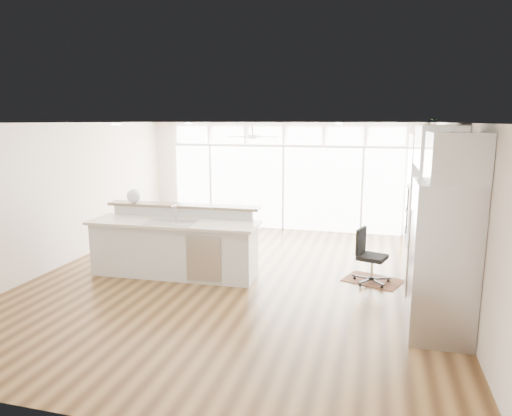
# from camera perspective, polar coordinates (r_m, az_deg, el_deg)

# --- Properties ---
(floor) EXTENTS (7.00, 8.00, 0.02)m
(floor) POSITION_cam_1_polar(r_m,az_deg,el_deg) (8.09, -2.24, -8.98)
(floor) COLOR #492E16
(floor) RESTS_ON ground
(ceiling) EXTENTS (7.00, 8.00, 0.02)m
(ceiling) POSITION_cam_1_polar(r_m,az_deg,el_deg) (7.61, -2.39, 10.59)
(ceiling) COLOR white
(ceiling) RESTS_ON wall_back
(wall_back) EXTENTS (7.00, 0.04, 2.70)m
(wall_back) POSITION_cam_1_polar(r_m,az_deg,el_deg) (11.58, 3.53, 3.96)
(wall_back) COLOR white
(wall_back) RESTS_ON floor
(wall_front) EXTENTS (7.00, 0.04, 2.70)m
(wall_front) POSITION_cam_1_polar(r_m,az_deg,el_deg) (4.20, -18.76, -8.94)
(wall_front) COLOR white
(wall_front) RESTS_ON floor
(wall_left) EXTENTS (0.04, 8.00, 2.70)m
(wall_left) POSITION_cam_1_polar(r_m,az_deg,el_deg) (9.37, -23.23, 1.48)
(wall_left) COLOR white
(wall_left) RESTS_ON floor
(wall_right) EXTENTS (0.04, 8.00, 2.70)m
(wall_right) POSITION_cam_1_polar(r_m,az_deg,el_deg) (7.51, 24.15, -0.73)
(wall_right) COLOR white
(wall_right) RESTS_ON floor
(glass_wall) EXTENTS (5.80, 0.06, 2.08)m
(glass_wall) POSITION_cam_1_polar(r_m,az_deg,el_deg) (11.56, 3.46, 2.45)
(glass_wall) COLOR white
(glass_wall) RESTS_ON wall_back
(transom_row) EXTENTS (5.90, 0.06, 0.40)m
(transom_row) POSITION_cam_1_polar(r_m,az_deg,el_deg) (11.44, 3.53, 9.05)
(transom_row) COLOR white
(transom_row) RESTS_ON wall_back
(desk_window) EXTENTS (0.04, 0.85, 0.85)m
(desk_window) POSITION_cam_1_polar(r_m,az_deg,el_deg) (7.76, 23.63, 1.16)
(desk_window) COLOR white
(desk_window) RESTS_ON wall_right
(ceiling_fan) EXTENTS (1.16, 1.16, 0.32)m
(ceiling_fan) POSITION_cam_1_polar(r_m,az_deg,el_deg) (10.44, -0.44, 9.45)
(ceiling_fan) COLOR white
(ceiling_fan) RESTS_ON ceiling
(recessed_lights) EXTENTS (3.40, 3.00, 0.02)m
(recessed_lights) POSITION_cam_1_polar(r_m,az_deg,el_deg) (7.80, -1.95, 10.45)
(recessed_lights) COLOR #EFE6CB
(recessed_lights) RESTS_ON ceiling
(oven_cabinet) EXTENTS (0.64, 1.20, 2.50)m
(oven_cabinet) POSITION_cam_1_polar(r_m,az_deg,el_deg) (9.24, 20.35, 0.93)
(oven_cabinet) COLOR silver
(oven_cabinet) RESTS_ON floor
(desk_nook) EXTENTS (0.72, 1.30, 0.76)m
(desk_nook) POSITION_cam_1_polar(r_m,az_deg,el_deg) (7.98, 20.64, -7.02)
(desk_nook) COLOR silver
(desk_nook) RESTS_ON floor
(upper_cabinets) EXTENTS (0.64, 1.30, 0.64)m
(upper_cabinets) POSITION_cam_1_polar(r_m,az_deg,el_deg) (7.64, 21.92, 7.20)
(upper_cabinets) COLOR silver
(upper_cabinets) RESTS_ON wall_right
(refrigerator) EXTENTS (0.76, 0.90, 2.00)m
(refrigerator) POSITION_cam_1_polar(r_m,az_deg,el_deg) (6.23, 22.28, -6.13)
(refrigerator) COLOR #ADAEB2
(refrigerator) RESTS_ON floor
(fridge_cabinet) EXTENTS (0.64, 0.90, 0.60)m
(fridge_cabinet) POSITION_cam_1_polar(r_m,az_deg,el_deg) (6.01, 23.74, 5.81)
(fridge_cabinet) COLOR silver
(fridge_cabinet) RESTS_ON wall_right
(framed_photos) EXTENTS (0.06, 0.22, 0.80)m
(framed_photos) POSITION_cam_1_polar(r_m,az_deg,el_deg) (8.39, 22.93, 0.84)
(framed_photos) COLOR black
(framed_photos) RESTS_ON wall_right
(kitchen_island) EXTENTS (3.08, 1.25, 1.21)m
(kitchen_island) POSITION_cam_1_polar(r_m,az_deg,el_deg) (8.27, -10.21, -4.25)
(kitchen_island) COLOR silver
(kitchen_island) RESTS_ON floor
(rug) EXTENTS (1.11, 0.96, 0.01)m
(rug) POSITION_cam_1_polar(r_m,az_deg,el_deg) (8.27, 14.38, -8.76)
(rug) COLOR #3D1F13
(rug) RESTS_ON floor
(office_chair) EXTENTS (0.60, 0.57, 0.93)m
(office_chair) POSITION_cam_1_polar(r_m,az_deg,el_deg) (8.02, 14.34, -5.92)
(office_chair) COLOR black
(office_chair) RESTS_ON floor
(fishbowl) EXTENTS (0.28, 0.28, 0.27)m
(fishbowl) POSITION_cam_1_polar(r_m,az_deg,el_deg) (8.87, -15.02, 1.45)
(fishbowl) COLOR silver
(fishbowl) RESTS_ON kitchen_island
(monitor) EXTENTS (0.10, 0.54, 0.45)m
(monitor) POSITION_cam_1_polar(r_m,az_deg,el_deg) (7.81, 20.35, -2.78)
(monitor) COLOR black
(monitor) RESTS_ON desk_nook
(keyboard) EXTENTS (0.17, 0.33, 0.02)m
(keyboard) POSITION_cam_1_polar(r_m,az_deg,el_deg) (7.85, 19.01, -4.26)
(keyboard) COLOR white
(keyboard) RESTS_ON desk_nook
(potted_plant) EXTENTS (0.27, 0.29, 0.21)m
(potted_plant) POSITION_cam_1_polar(r_m,az_deg,el_deg) (9.12, 20.92, 9.35)
(potted_plant) COLOR #335A26
(potted_plant) RESTS_ON oven_cabinet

